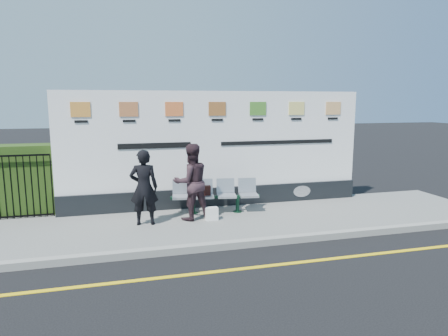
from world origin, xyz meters
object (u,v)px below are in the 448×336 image
object	(u,v)px
bench	(216,204)
woman_right	(191,182)
billboard	(217,157)
woman_left	(144,187)

from	to	relation	value
bench	woman_right	world-z (taller)	woman_right
billboard	woman_left	distance (m)	2.36
bench	woman_left	size ratio (longest dim) A/B	1.24
bench	woman_left	xyz separation A→B (m)	(-1.76, -0.52, 0.62)
bench	woman_right	size ratio (longest dim) A/B	1.18
bench	woman_right	distance (m)	1.02
billboard	bench	xyz separation A→B (m)	(-0.20, -0.70, -1.07)
billboard	woman_left	world-z (taller)	billboard
woman_left	woman_right	bearing A→B (deg)	-166.55
billboard	woman_left	size ratio (longest dim) A/B	4.70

